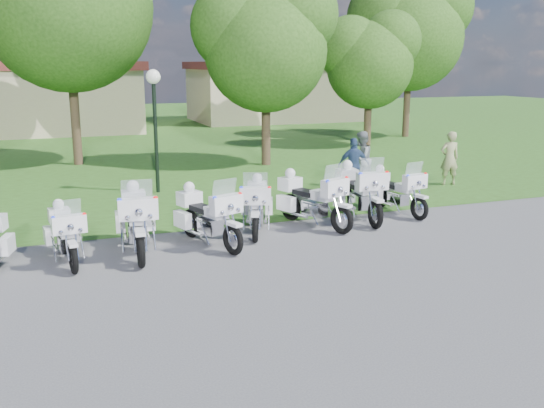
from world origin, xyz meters
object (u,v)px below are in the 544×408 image
object	(u,v)px
motorcycle_5	(256,204)
motorcycle_6	(311,199)
motorcycle_4	(207,215)
bystander_a	(449,159)
motorcycle_8	(396,190)
bystander_c	(354,166)
bystander_b	(361,160)
lamp_post	(154,100)
motorcycle_3	(136,219)
motorcycle_2	(65,233)
motorcycle_7	(358,191)

from	to	relation	value
motorcycle_5	motorcycle_6	world-z (taller)	motorcycle_6
motorcycle_5	motorcycle_6	bearing A→B (deg)	-160.15
motorcycle_4	bystander_a	size ratio (longest dim) A/B	1.30
motorcycle_8	bystander_c	xyz separation A→B (m)	(0.19, 2.80, 0.23)
bystander_b	bystander_a	bearing A→B (deg)	129.13
lamp_post	bystander_a	xyz separation A→B (m)	(9.37, -2.20, -2.01)
motorcycle_3	motorcycle_6	distance (m)	4.47
motorcycle_4	bystander_a	xyz separation A→B (m)	(9.31, 3.84, 0.22)
motorcycle_2	motorcycle_3	world-z (taller)	motorcycle_3
motorcycle_6	motorcycle_8	distance (m)	2.74
motorcycle_4	motorcycle_7	distance (m)	4.42
lamp_post	bystander_c	xyz separation A→B (m)	(5.81, -2.15, -2.05)
motorcycle_3	motorcycle_8	distance (m)	7.22
motorcycle_4	motorcycle_5	bearing A→B (deg)	-172.12
bystander_b	motorcycle_6	bearing A→B (deg)	10.65
motorcycle_5	motorcycle_7	world-z (taller)	motorcycle_7
motorcycle_3	lamp_post	xyz separation A→B (m)	(1.51, 6.05, 2.18)
motorcycle_2	motorcycle_4	xyz separation A→B (m)	(3.04, 0.13, 0.07)
bystander_c	motorcycle_7	bearing A→B (deg)	77.85
motorcycle_3	bystander_b	distance (m)	9.16
motorcycle_2	bystander_a	size ratio (longest dim) A/B	1.19
motorcycle_2	lamp_post	distance (m)	7.23
motorcycle_2	bystander_a	xyz separation A→B (m)	(12.35, 3.97, 0.30)
lamp_post	bystander_a	size ratio (longest dim) A/B	2.13
motorcycle_3	motorcycle_8	xyz separation A→B (m)	(7.13, 1.10, -0.10)
motorcycle_2	motorcycle_7	size ratio (longest dim) A/B	0.82
motorcycle_4	motorcycle_5	xyz separation A→B (m)	(1.41, 0.69, -0.01)
motorcycle_2	bystander_b	distance (m)	10.52
motorcycle_3	motorcycle_7	xyz separation A→B (m)	(5.89, 0.93, -0.00)
motorcycle_6	bystander_c	distance (m)	4.33
motorcycle_3	motorcycle_4	world-z (taller)	motorcycle_3
motorcycle_2	motorcycle_8	size ratio (longest dim) A/B	0.96
motorcycle_5	motorcycle_7	distance (m)	2.92
motorcycle_6	bystander_c	size ratio (longest dim) A/B	1.37
lamp_post	motorcycle_2	bearing A→B (deg)	-115.83
motorcycle_3	motorcycle_5	size ratio (longest dim) A/B	1.16
motorcycle_4	motorcycle_6	distance (m)	2.93
motorcycle_8	motorcycle_5	bearing A→B (deg)	-3.67
motorcycle_3	motorcycle_4	size ratio (longest dim) A/B	1.12
motorcycle_5	lamp_post	distance (m)	5.99
bystander_b	lamp_post	bearing A→B (deg)	-50.24
motorcycle_6	bystander_b	xyz separation A→B (m)	(3.52, 3.89, 0.22)
motorcycle_3	bystander_c	xyz separation A→B (m)	(7.32, 3.90, 0.13)
motorcycle_2	bystander_a	world-z (taller)	bystander_a
motorcycle_3	motorcycle_8	size ratio (longest dim) A/B	1.17
bystander_c	motorcycle_3	bearing A→B (deg)	41.63
lamp_post	bystander_c	distance (m)	6.52
motorcycle_3	bystander_c	world-z (taller)	motorcycle_3
motorcycle_5	bystander_a	bearing A→B (deg)	-137.64
motorcycle_4	bystander_c	size ratio (longest dim) A/B	1.35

